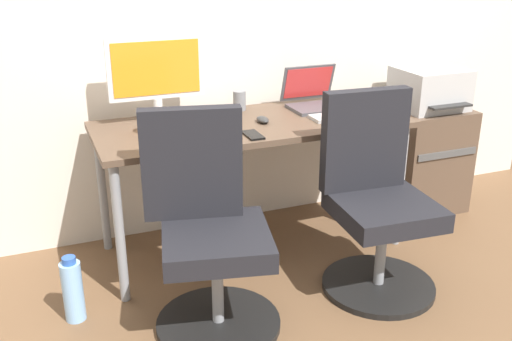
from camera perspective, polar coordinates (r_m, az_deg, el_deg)
name	(u,v)px	position (r m, az deg, el deg)	size (l,w,h in m)	color
ground_plane	(253,245)	(3.26, -0.33, -7.30)	(5.28, 5.28, 0.00)	brown
desk	(252,134)	(3.00, -0.36, 3.55)	(1.59, 0.64, 0.71)	brown
office_chair_left	(208,234)	(2.47, -4.66, -6.17)	(0.54, 0.54, 0.94)	black
office_chair_right	(376,203)	(2.79, 11.65, -3.16)	(0.54, 0.54, 0.94)	black
side_cabinet	(422,158)	(3.77, 15.89, 1.22)	(0.45, 0.44, 0.64)	brown
printer	(430,88)	(3.65, 16.58, 7.68)	(0.38, 0.40, 0.24)	#B7B7B7
water_bottle_on_floor	(73,290)	(2.72, -17.44, -11.07)	(0.09, 0.09, 0.31)	#8CBFF2
desktop_monitor	(156,73)	(2.96, -9.72, 9.35)	(0.48, 0.18, 0.43)	silver
open_laptop	(314,97)	(3.27, 5.69, 7.14)	(0.31, 0.29, 0.22)	#4C4C51
keyboard_by_monitor	(181,141)	(2.68, -7.34, 2.91)	(0.34, 0.12, 0.02)	silver
keyboard_by_laptop	(342,116)	(3.09, 8.39, 5.30)	(0.34, 0.12, 0.02)	#B7B7B7
mouse_by_monitor	(219,117)	(3.02, -3.64, 5.25)	(0.06, 0.10, 0.03)	silver
mouse_by_laptop	(263,120)	(2.96, 0.66, 4.98)	(0.06, 0.10, 0.03)	#2D2D2D
coffee_mug	(149,124)	(2.83, -10.44, 4.48)	(0.08, 0.08, 0.09)	orange
pen_cup	(239,101)	(3.19, -1.62, 6.84)	(0.07, 0.07, 0.10)	slate
phone_near_monitor	(376,110)	(3.24, 11.60, 5.75)	(0.07, 0.14, 0.01)	black
phone_near_laptop	(253,135)	(2.76, -0.31, 3.48)	(0.07, 0.14, 0.01)	black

